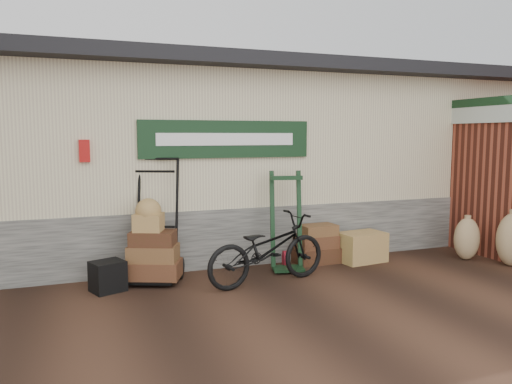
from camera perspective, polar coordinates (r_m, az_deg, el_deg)
ground at (r=6.90m, az=1.59°, el=-10.41°), size 80.00×80.00×0.00m
station_building at (r=9.21m, az=-4.84°, el=4.02°), size 14.40×4.10×3.20m
brick_outbuilding at (r=10.28m, az=23.95°, el=2.00°), size 1.71×4.51×2.62m
porter_trolley at (r=7.04m, az=-11.35°, el=-2.96°), size 1.05×0.94×1.73m
green_barrow at (r=7.45m, az=3.51°, el=-3.33°), size 0.62×0.56×1.48m
suitcase_stack at (r=7.98m, az=6.92°, el=-5.85°), size 0.71×0.47×0.62m
wicker_hamper at (r=8.18m, az=11.98°, el=-6.17°), size 0.77×0.55×0.47m
black_trunk at (r=6.80m, az=-16.58°, el=-9.21°), size 0.49×0.46×0.40m
bicycle at (r=6.78m, az=1.30°, el=-6.13°), size 0.95×1.89×1.05m
burlap_sack_left at (r=8.79m, az=22.95°, el=-4.95°), size 0.44×0.38×0.68m
burlap_sack_right at (r=8.66m, az=27.25°, el=-4.85°), size 0.54×0.47×0.82m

